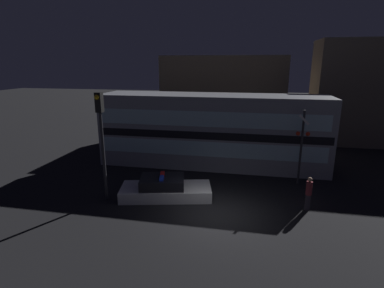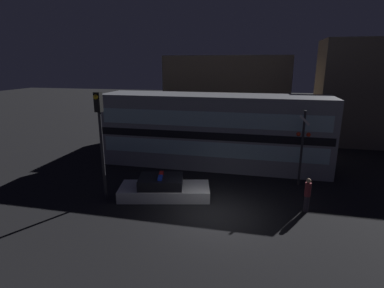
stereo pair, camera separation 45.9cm
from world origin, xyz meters
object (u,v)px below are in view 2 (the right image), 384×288
at_px(police_car, 164,189).
at_px(pedestrian, 307,195).
at_px(train, 213,130).
at_px(crossing_signal_near, 302,144).
at_px(traffic_light_corner, 100,129).

distance_m(police_car, pedestrian, 6.74).
bearing_deg(police_car, train, 60.90).
relative_size(pedestrian, crossing_signal_near, 0.39).
bearing_deg(pedestrian, police_car, 179.23).
bearing_deg(pedestrian, train, 132.61).
relative_size(train, crossing_signal_near, 3.48).
xyz_separation_m(police_car, pedestrian, (6.73, -0.09, 0.39)).
distance_m(train, traffic_light_corner, 7.75).
distance_m(train, pedestrian, 7.70).
distance_m(train, crossing_signal_near, 5.69).
xyz_separation_m(police_car, traffic_light_corner, (-2.74, -0.83, 3.08)).
height_order(pedestrian, traffic_light_corner, traffic_light_corner).
relative_size(police_car, crossing_signal_near, 1.15).
bearing_deg(crossing_signal_near, traffic_light_corner, -157.83).
bearing_deg(crossing_signal_near, pedestrian, -90.54).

